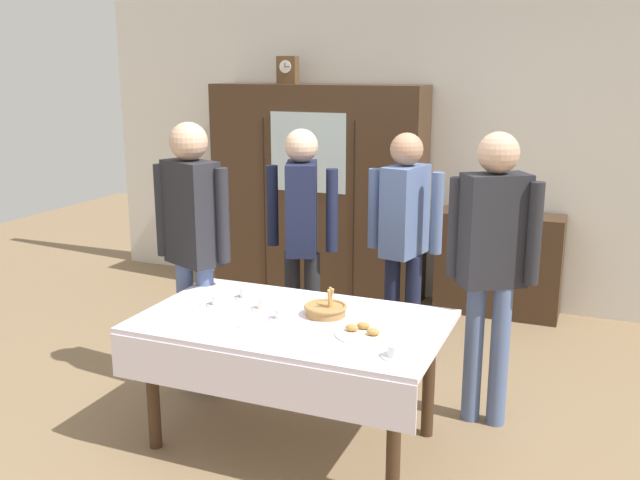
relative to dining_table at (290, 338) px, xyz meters
The scene contains 21 objects.
ground_plane 0.68m from the dining_table, 90.00° to the left, with size 12.00×12.00×0.00m, color #846B4C.
back_wall 2.97m from the dining_table, 90.00° to the left, with size 6.40×0.10×2.70m, color silver.
dining_table is the anchor object (origin of this frame).
wall_cabinet 2.76m from the dining_table, 109.17° to the left, with size 1.95×0.46×1.92m.
mantel_clock 3.17m from the dining_table, 114.63° to the left, with size 0.18×0.11×0.24m.
bookshelf_low 2.75m from the dining_table, 74.37° to the left, with size 1.03×0.35×0.87m.
book_stack 2.76m from the dining_table, 74.37° to the left, with size 0.15×0.22×0.13m.
tea_cup_near_right 0.14m from the dining_table, behind, with size 0.13×0.13×0.06m.
tea_cup_front_edge 0.27m from the dining_table, 151.73° to the left, with size 0.13×0.13×0.06m.
tea_cup_far_left 0.51m from the dining_table, behind, with size 0.13×0.13×0.06m.
tea_cup_mid_left 0.73m from the dining_table, 21.28° to the right, with size 0.13×0.13×0.06m.
tea_cup_center 0.49m from the dining_table, 147.61° to the left, with size 0.13×0.13×0.06m.
bread_basket 0.25m from the dining_table, 46.04° to the left, with size 0.24×0.24×0.16m.
pastry_plate 0.45m from the dining_table, ahead, with size 0.28×0.28×0.05m.
spoon_far_right 0.32m from the dining_table, 140.92° to the right, with size 0.12×0.02×0.01m.
spoon_near_right 0.30m from the dining_table, 58.33° to the right, with size 0.12×0.02×0.01m.
spoon_mid_left 0.63m from the dining_table, behind, with size 0.12×0.02×0.01m.
person_behind_table_left 1.25m from the dining_table, 35.16° to the left, with size 0.52×0.37×1.73m.
person_beside_shelf 1.16m from the dining_table, 110.06° to the left, with size 0.52×0.41×1.67m.
person_by_cabinet 1.36m from the dining_table, 77.81° to the left, with size 0.52×0.39×1.65m.
person_behind_table_right 1.03m from the dining_table, 154.86° to the left, with size 0.52×0.33×1.75m.
Camera 1 is at (1.51, -3.50, 2.08)m, focal length 39.62 mm.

